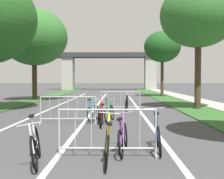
{
  "coord_description": "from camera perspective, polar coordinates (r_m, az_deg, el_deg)",
  "views": [
    {
      "loc": [
        1.29,
        -2.0,
        1.68
      ],
      "look_at": [
        0.89,
        22.18,
        0.85
      ],
      "focal_mm": 44.25,
      "sensor_mm": 36.0,
      "label": 1
    }
  ],
  "objects": [
    {
      "name": "bicycle_white_7",
      "position": [
        5.85,
        -15.55,
        -11.02
      ],
      "size": [
        0.51,
        1.65,
        0.96
      ],
      "rotation": [
        0.0,
        0.0,
        3.36
      ],
      "color": "black",
      "rests_on": "ground"
    },
    {
      "name": "bicycle_teal_0",
      "position": [
        11.25,
        -3.88,
        -4.77
      ],
      "size": [
        0.51,
        1.58,
        0.95
      ],
      "rotation": [
        0.0,
        0.0,
        -0.22
      ],
      "color": "black",
      "rests_on": "ground"
    },
    {
      "name": "lane_stripe_right_lane",
      "position": [
        18.11,
        4.97,
        -3.35
      ],
      "size": [
        0.14,
        31.97,
        0.01
      ],
      "primitive_type": "cube",
      "color": "silver",
      "rests_on": "ground"
    },
    {
      "name": "bicycle_yellow_3",
      "position": [
        5.66,
        -1.05,
        -11.29
      ],
      "size": [
        0.45,
        1.64,
        0.99
      ],
      "rotation": [
        0.0,
        0.0,
        0.04
      ],
      "color": "black",
      "rests_on": "ground"
    },
    {
      "name": "bicycle_black_4",
      "position": [
        14.79,
        3.02,
        -3.12
      ],
      "size": [
        0.53,
        1.69,
        0.94
      ],
      "rotation": [
        0.0,
        0.0,
        0.03
      ],
      "color": "black",
      "rests_on": "ground"
    },
    {
      "name": "tree_left_pine_far",
      "position": [
        24.01,
        -15.78,
        10.34
      ],
      "size": [
        5.47,
        5.47,
        7.54
      ],
      "color": "#3D2D1E",
      "rests_on": "ground"
    },
    {
      "name": "crowd_barrier_second",
      "position": [
        10.84,
        -9.04,
        -4.21
      ],
      "size": [
        2.2,
        0.56,
        1.05
      ],
      "rotation": [
        0.0,
        0.0,
        0.06
      ],
      "color": "#ADADB2",
      "rests_on": "ground"
    },
    {
      "name": "crowd_barrier_nearest",
      "position": [
        6.11,
        -0.95,
        -8.98
      ],
      "size": [
        2.18,
        0.45,
        1.05
      ],
      "rotation": [
        0.0,
        0.0,
        0.01
      ],
      "color": "#ADADB2",
      "rests_on": "ground"
    },
    {
      "name": "bicycle_blue_1",
      "position": [
        6.68,
        9.41,
        -9.23
      ],
      "size": [
        0.5,
        1.69,
        1.0
      ],
      "rotation": [
        0.0,
        0.0,
        -0.09
      ],
      "color": "black",
      "rests_on": "ground"
    },
    {
      "name": "sidewalk_path_right",
      "position": [
        25.49,
        15.57,
        -1.79
      ],
      "size": [
        1.88,
        55.26,
        0.08
      ],
      "primitive_type": "cube",
      "color": "#9E9B93",
      "rests_on": "ground"
    },
    {
      "name": "bicycle_green_6",
      "position": [
        11.07,
        -0.58,
        -4.89
      ],
      "size": [
        0.45,
        1.7,
        0.92
      ],
      "rotation": [
        0.0,
        0.0,
        -0.17
      ],
      "color": "black",
      "rests_on": "ground"
    },
    {
      "name": "tree_right_pine_near",
      "position": [
        16.88,
        17.43,
        14.43
      ],
      "size": [
        4.33,
        4.33,
        7.21
      ],
      "color": "#3D2D1E",
      "rests_on": "ground"
    },
    {
      "name": "bicycle_purple_2",
      "position": [
        6.49,
        2.26,
        -9.82
      ],
      "size": [
        0.5,
        1.66,
        0.9
      ],
      "rotation": [
        0.0,
        0.0,
        -0.12
      ],
      "color": "black",
      "rests_on": "ground"
    },
    {
      "name": "grass_verge_left",
      "position": [
        25.64,
        -14.92,
        -1.8
      ],
      "size": [
        2.13,
        55.26,
        0.05
      ],
      "primitive_type": "cube",
      "color": "#2D5B26",
      "rests_on": "ground"
    },
    {
      "name": "lane_stripe_center",
      "position": [
        18.11,
        -3.15,
        -3.34
      ],
      "size": [
        0.14,
        31.97,
        0.01
      ],
      "primitive_type": "cube",
      "color": "silver",
      "rests_on": "ground"
    },
    {
      "name": "grass_verge_right",
      "position": [
        25.06,
        11.13,
        -1.86
      ],
      "size": [
        2.13,
        55.26,
        0.05
      ],
      "primitive_type": "cube",
      "color": "#2D5B26",
      "rests_on": "ground"
    },
    {
      "name": "bicycle_red_5",
      "position": [
        10.13,
        -2.41,
        -5.57
      ],
      "size": [
        0.45,
        1.59,
        0.95
      ],
      "rotation": [
        0.0,
        0.0,
        0.14
      ],
      "color": "black",
      "rests_on": "ground"
    },
    {
      "name": "tree_right_oak_near",
      "position": [
        28.27,
        10.35,
        8.64
      ],
      "size": [
        3.65,
        3.65,
        6.56
      ],
      "color": "#3D2D1E",
      "rests_on": "ground"
    },
    {
      "name": "crowd_barrier_third",
      "position": [
        15.28,
        1.78,
        -2.39
      ],
      "size": [
        2.19,
        0.49,
        1.05
      ],
      "rotation": [
        0.0,
        0.0,
        -0.02
      ],
      "color": "#ADADB2",
      "rests_on": "ground"
    },
    {
      "name": "lane_stripe_left_lane",
      "position": [
        18.47,
        -11.1,
        -3.27
      ],
      "size": [
        0.14,
        31.97,
        0.01
      ],
      "primitive_type": "cube",
      "color": "silver",
      "rests_on": "ground"
    },
    {
      "name": "overpass_bridge",
      "position": [
        47.76,
        -0.6,
        5.14
      ],
      "size": [
        20.67,
        2.98,
        6.33
      ],
      "color": "#2D2D30",
      "rests_on": "ground"
    }
  ]
}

